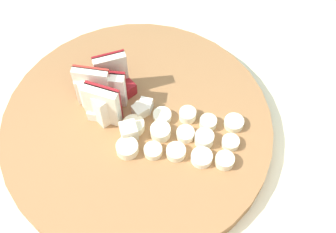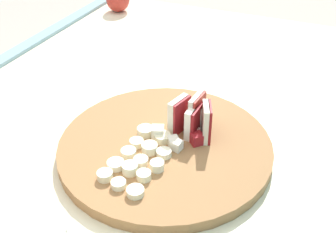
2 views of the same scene
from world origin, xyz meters
name	(u,v)px [view 2 (image 2 of 2)]	position (x,y,z in m)	size (l,w,h in m)	color
cutting_board	(165,147)	(-0.03, 0.10, 0.88)	(0.37, 0.37, 0.02)	olive
apple_wedge_fan	(192,117)	(-0.08, 0.13, 0.92)	(0.07, 0.09, 0.07)	#A32323
apple_dice_pile	(180,135)	(-0.05, 0.12, 0.90)	(0.09, 0.10, 0.02)	maroon
banana_slice_rows	(141,157)	(0.02, 0.09, 0.90)	(0.17, 0.10, 0.02)	beige
whole_apple	(118,0)	(-0.62, -0.31, 0.91)	(0.07, 0.07, 0.07)	#B22D23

